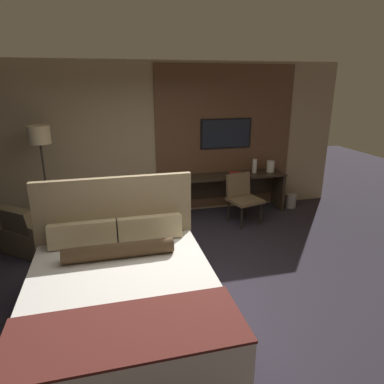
{
  "coord_description": "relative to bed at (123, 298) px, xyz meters",
  "views": [
    {
      "loc": [
        -0.9,
        -3.62,
        2.46
      ],
      "look_at": [
        0.24,
        0.86,
        0.95
      ],
      "focal_mm": 32.0,
      "sensor_mm": 36.0,
      "label": 1
    }
  ],
  "objects": [
    {
      "name": "tv",
      "position": [
        2.17,
        3.1,
        1.15
      ],
      "size": [
        1.0,
        0.04,
        0.56
      ],
      "color": "black"
    },
    {
      "name": "vase_tall",
      "position": [
        3.03,
        2.88,
        0.51
      ],
      "size": [
        0.15,
        0.15,
        0.22
      ],
      "color": "silver",
      "rests_on": "desk"
    },
    {
      "name": "wall_back_tv_panel",
      "position": [
        1.05,
        3.18,
        1.04
      ],
      "size": [
        7.2,
        0.09,
        2.8
      ],
      "color": "tan",
      "rests_on": "ground_plane"
    },
    {
      "name": "armchair_by_window",
      "position": [
        -1.2,
        2.14,
        -0.1
      ],
      "size": [
        1.07,
        1.07,
        0.75
      ],
      "rotation": [
        0.0,
        0.0,
        2.44
      ],
      "color": "brown",
      "rests_on": "ground_plane"
    },
    {
      "name": "bed",
      "position": [
        0.0,
        0.0,
        0.0
      ],
      "size": [
        1.89,
        2.17,
        1.37
      ],
      "color": "#33281E",
      "rests_on": "ground_plane"
    },
    {
      "name": "desk",
      "position": [
        2.17,
        2.91,
        0.17
      ],
      "size": [
        2.19,
        0.5,
        0.75
      ],
      "color": "#2D2319",
      "rests_on": "ground_plane"
    },
    {
      "name": "book",
      "position": [
        2.31,
        2.93,
        0.41
      ],
      "size": [
        0.26,
        0.22,
        0.03
      ],
      "color": "maroon",
      "rests_on": "desk"
    },
    {
      "name": "waste_bin",
      "position": [
        3.49,
        2.8,
        -0.22
      ],
      "size": [
        0.22,
        0.22,
        0.28
      ],
      "color": "gray",
      "rests_on": "ground_plane"
    },
    {
      "name": "floor_lamp",
      "position": [
        -1.05,
        2.67,
        1.16
      ],
      "size": [
        0.34,
        0.34,
        1.8
      ],
      "color": "#282623",
      "rests_on": "ground_plane"
    },
    {
      "name": "ground_plane",
      "position": [
        0.85,
        0.58,
        -0.36
      ],
      "size": [
        16.0,
        16.0,
        0.0
      ],
      "primitive_type": "plane",
      "color": "#28232D"
    },
    {
      "name": "desk_chair",
      "position": [
        2.25,
        2.39,
        0.16
      ],
      "size": [
        0.64,
        0.64,
        0.88
      ],
      "rotation": [
        0.0,
        0.0,
        0.25
      ],
      "color": "brown",
      "rests_on": "ground_plane"
    },
    {
      "name": "vase_short",
      "position": [
        2.7,
        2.9,
        0.53
      ],
      "size": [
        0.09,
        0.09,
        0.27
      ],
      "color": "silver",
      "rests_on": "desk"
    }
  ]
}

